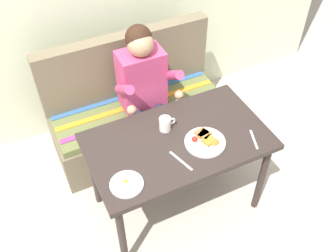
{
  "coord_description": "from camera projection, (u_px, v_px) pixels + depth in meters",
  "views": [
    {
      "loc": [
        -0.82,
        -1.53,
        2.58
      ],
      "look_at": [
        0.0,
        0.15,
        0.72
      ],
      "focal_mm": 41.17,
      "sensor_mm": 36.0,
      "label": 1
    }
  ],
  "objects": [
    {
      "name": "couch",
      "position": [
        137.0,
        113.0,
        3.3
      ],
      "size": [
        1.44,
        0.56,
        1.0
      ],
      "color": "#6C604B",
      "rests_on": "ground"
    },
    {
      "name": "knife",
      "position": [
        181.0,
        161.0,
        2.4
      ],
      "size": [
        0.07,
        0.2,
        0.0
      ],
      "primitive_type": "cube",
      "rotation": [
        0.0,
        0.0,
        0.28
      ],
      "color": "silver",
      "rests_on": "table"
    },
    {
      "name": "person",
      "position": [
        145.0,
        86.0,
        2.91
      ],
      "size": [
        0.45,
        0.61,
        1.21
      ],
      "color": "#BA3E6D",
      "rests_on": "ground"
    },
    {
      "name": "table",
      "position": [
        178.0,
        148.0,
        2.59
      ],
      "size": [
        1.2,
        0.7,
        0.73
      ],
      "color": "#2F2623",
      "rests_on": "ground"
    },
    {
      "name": "coffee_mug",
      "position": [
        165.0,
        124.0,
        2.56
      ],
      "size": [
        0.12,
        0.08,
        0.1
      ],
      "color": "white",
      "rests_on": "table"
    },
    {
      "name": "fork",
      "position": [
        254.0,
        139.0,
        2.53
      ],
      "size": [
        0.07,
        0.16,
        0.0
      ],
      "primitive_type": "cube",
      "rotation": [
        0.0,
        0.0,
        -0.34
      ],
      "color": "silver",
      "rests_on": "table"
    },
    {
      "name": "plate_eggs",
      "position": [
        127.0,
        184.0,
        2.26
      ],
      "size": [
        0.2,
        0.2,
        0.04
      ],
      "color": "white",
      "rests_on": "table"
    },
    {
      "name": "ground_plane",
      "position": [
        176.0,
        202.0,
        3.05
      ],
      "size": [
        8.0,
        8.0,
        0.0
      ],
      "primitive_type": "plane",
      "color": "#B8AFA2"
    },
    {
      "name": "plate_breakfast",
      "position": [
        205.0,
        141.0,
        2.5
      ],
      "size": [
        0.27,
        0.27,
        0.05
      ],
      "color": "white",
      "rests_on": "table"
    }
  ]
}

